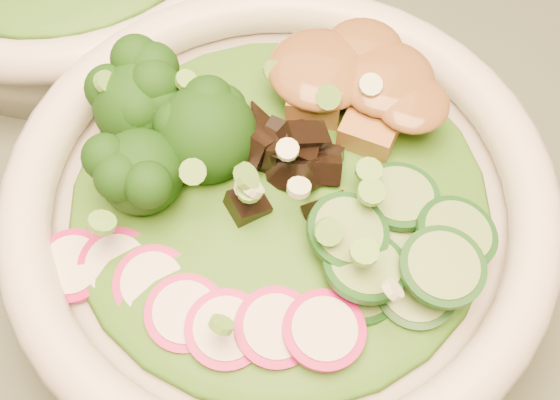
% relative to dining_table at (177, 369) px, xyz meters
% --- Properties ---
extents(dining_table, '(1.20, 0.80, 0.75)m').
position_rel_dining_table_xyz_m(dining_table, '(0.00, 0.00, 0.00)').
color(dining_table, black).
rests_on(dining_table, ground).
extents(salad_bowl, '(0.29, 0.29, 0.08)m').
position_rel_dining_table_xyz_m(salad_bowl, '(0.05, 0.06, 0.16)').
color(salad_bowl, silver).
rests_on(salad_bowl, dining_table).
extents(lettuce_bed, '(0.22, 0.22, 0.03)m').
position_rel_dining_table_xyz_m(lettuce_bed, '(0.05, 0.06, 0.18)').
color(lettuce_bed, '#285812').
rests_on(lettuce_bed, salad_bowl).
extents(broccoli_florets, '(0.11, 0.10, 0.05)m').
position_rel_dining_table_xyz_m(broccoli_florets, '(-0.01, 0.06, 0.19)').
color(broccoli_florets, black).
rests_on(broccoli_florets, salad_bowl).
extents(radish_slices, '(0.12, 0.08, 0.02)m').
position_rel_dining_table_xyz_m(radish_slices, '(0.05, -0.01, 0.18)').
color(radish_slices, '#B20D56').
rests_on(radish_slices, salad_bowl).
extents(cucumber_slices, '(0.10, 0.10, 0.04)m').
position_rel_dining_table_xyz_m(cucumber_slices, '(0.12, 0.04, 0.19)').
color(cucumber_slices, '#82AC5F').
rests_on(cucumber_slices, salad_bowl).
extents(mushroom_heap, '(0.10, 0.10, 0.04)m').
position_rel_dining_table_xyz_m(mushroom_heap, '(0.06, 0.07, 0.19)').
color(mushroom_heap, black).
rests_on(mushroom_heap, salad_bowl).
extents(tofu_cubes, '(0.11, 0.10, 0.04)m').
position_rel_dining_table_xyz_m(tofu_cubes, '(0.07, 0.12, 0.19)').
color(tofu_cubes, olive).
rests_on(tofu_cubes, salad_bowl).
extents(peanut_sauce, '(0.07, 0.06, 0.02)m').
position_rel_dining_table_xyz_m(peanut_sauce, '(0.07, 0.12, 0.20)').
color(peanut_sauce, brown).
rests_on(peanut_sauce, tofu_cubes).
extents(scallion_garnish, '(0.20, 0.20, 0.03)m').
position_rel_dining_table_xyz_m(scallion_garnish, '(0.05, 0.06, 0.20)').
color(scallion_garnish, '#61A43A').
rests_on(scallion_garnish, salad_bowl).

